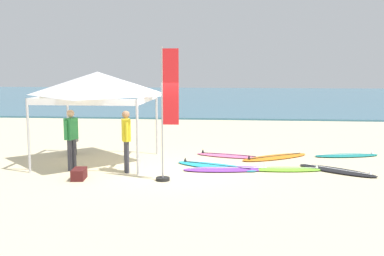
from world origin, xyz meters
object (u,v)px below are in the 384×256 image
surfboard_pink (228,155)px  banner_flag (167,120)px  person_yellow (126,137)px  person_grey (73,135)px  surfboard_orange (275,157)px  surfboard_teal (347,155)px  surfboard_purple (229,169)px  surfboard_black (337,170)px  gear_bag_near_tent (79,174)px  surfboard_cyan (216,166)px  surfboard_lime (286,169)px  canopy_tent (98,84)px  person_green (71,135)px

surfboard_pink → banner_flag: (-1.49, -3.38, 1.54)m
person_yellow → banner_flag: size_ratio=0.50×
person_grey → banner_flag: 4.95m
surfboard_orange → surfboard_pink: (-1.49, 0.12, 0.00)m
surfboard_teal → surfboard_purple: same height
person_yellow → banner_flag: (1.26, -0.85, 0.59)m
surfboard_teal → person_yellow: person_yellow is taller
surfboard_black → person_yellow: 5.92m
surfboard_purple → gear_bag_near_tent: (-3.84, -1.43, 0.10)m
surfboard_orange → person_grey: person_grey is taller
surfboard_cyan → surfboard_purple: bearing=-44.0°
surfboard_cyan → person_grey: bearing=162.2°
surfboard_lime → gear_bag_near_tent: (-5.45, -1.57, 0.10)m
canopy_tent → surfboard_black: 7.36m
canopy_tent → banner_flag: banner_flag is taller
surfboard_lime → canopy_tent: bearing=174.1°
surfboard_black → person_grey: 8.39m
person_grey → surfboard_teal: bearing=3.3°
person_grey → canopy_tent: bearing=-44.3°
surfboard_cyan → surfboard_orange: bearing=40.2°
surfboard_pink → surfboard_orange: bearing=-4.7°
canopy_tent → surfboard_purple: size_ratio=1.20×
surfboard_pink → surfboard_purple: 2.02m
surfboard_orange → surfboard_cyan: bearing=-139.8°
surfboard_lime → surfboard_cyan: (-1.98, 0.23, -0.00)m
surfboard_orange → person_grey: size_ratio=2.02×
canopy_tent → surfboard_purple: (3.94, -0.70, -2.35)m
gear_bag_near_tent → surfboard_teal: bearing=26.8°
surfboard_pink → person_grey: (-5.11, -0.12, 0.62)m
surfboard_orange → surfboard_black: same height
person_grey → banner_flag: bearing=-42.0°
surfboard_cyan → banner_flag: size_ratio=0.76×
surfboard_teal → person_grey: (-8.96, -0.52, 0.62)m
surfboard_lime → surfboard_purple: (-1.60, -0.13, -0.00)m
banner_flag → surfboard_cyan: bearing=55.8°
surfboard_teal → person_green: size_ratio=1.30×
surfboard_lime → person_green: size_ratio=1.27×
canopy_tent → surfboard_black: size_ratio=1.44×
surfboard_black → surfboard_purple: size_ratio=0.83×
surfboard_orange → gear_bag_near_tent: bearing=-147.8°
gear_bag_near_tent → surfboard_pink: bearing=42.4°
surfboard_cyan → surfboard_pink: (0.32, 1.66, 0.00)m
surfboard_black → person_yellow: person_yellow is taller
surfboard_black → banner_flag: bearing=-162.1°
surfboard_teal → surfboard_black: 2.44m
banner_flag → surfboard_black: bearing=17.9°
canopy_tent → surfboard_cyan: 4.28m
person_yellow → person_green: bearing=175.9°
surfboard_cyan → person_yellow: size_ratio=1.52×
surfboard_purple → surfboard_cyan: bearing=136.0°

